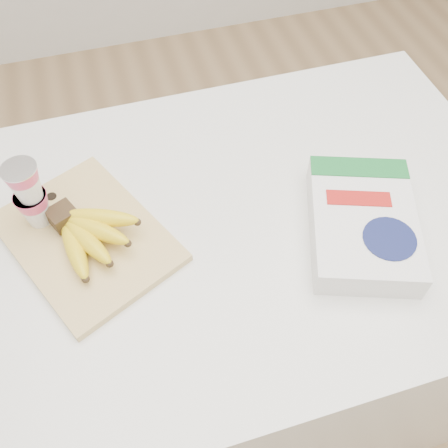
% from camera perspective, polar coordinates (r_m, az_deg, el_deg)
% --- Properties ---
extents(table, '(1.18, 0.79, 0.89)m').
position_cam_1_polar(table, '(1.35, 0.66, -10.84)').
color(table, white).
rests_on(table, ground).
extents(cutting_board, '(0.36, 0.40, 0.02)m').
position_cam_1_polar(cutting_board, '(0.97, -15.42, -1.56)').
color(cutting_board, '#E2CB7C').
rests_on(cutting_board, table).
extents(bananas, '(0.17, 0.18, 0.06)m').
position_cam_1_polar(bananas, '(0.93, -15.39, -0.92)').
color(bananas, '#382816').
rests_on(bananas, cutting_board).
extents(yogurt_stack, '(0.07, 0.06, 0.15)m').
position_cam_1_polar(yogurt_stack, '(0.95, -21.37, 3.22)').
color(yogurt_stack, white).
rests_on(yogurt_stack, cutting_board).
extents(cereal_box, '(0.27, 0.32, 0.06)m').
position_cam_1_polar(cereal_box, '(0.96, 15.54, 0.13)').
color(cereal_box, white).
rests_on(cereal_box, table).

